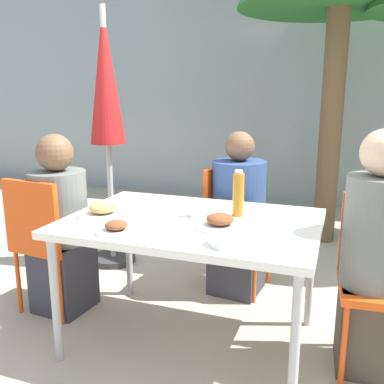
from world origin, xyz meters
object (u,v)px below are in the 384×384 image
Objects in this scene: person_right at (374,260)px; chair_far at (230,217)px; chair_left at (45,235)px; closed_umbrella at (106,94)px; chair_right at (381,268)px; person_left at (60,230)px; drinking_cup at (195,208)px; salad_bowl at (225,240)px; person_far at (238,220)px; bottle at (238,194)px.

chair_far is (-0.91, 0.70, -0.07)m from person_right.
closed_umbrella is (-0.04, 0.88, 0.85)m from chair_left.
person_right is (-0.04, -0.08, 0.07)m from chair_right.
closed_umbrella is (-0.10, 0.80, 0.84)m from person_left.
chair_right is 1.13m from chair_far.
drinking_cup is (-0.96, -0.10, 0.25)m from chair_right.
chair_far is 1.15m from salad_bowl.
chair_far is 5.79× the size of salad_bowl.
person_far is (1.06, 0.70, 0.01)m from chair_left.
person_far is 4.45× the size of bottle.
person_right is 1.39× the size of chair_far.
person_left reaches higher than person_far.
chair_far reaches higher than salad_bowl.
salad_bowl is at bearing -43.13° from closed_umbrella.
chair_left is 0.44× the size of closed_umbrella.
person_right is 1.15m from chair_far.
person_left is 1.16m from closed_umbrella.
bottle is at bearing -10.80° from person_right.
bottle is (0.20, -0.62, 0.33)m from chair_far.
closed_umbrella reaches higher than person_right.
person_far is at bearing 82.52° from drinking_cup.
person_left is at bearing -46.71° from chair_far.
person_right is at bearing -22.90° from closed_umbrella.
chair_far is 0.78× the size of person_far.
chair_far is at bearing -37.35° from chair_right.
person_far is (0.07, -0.06, 0.01)m from chair_far.
person_far reaches higher than chair_left.
drinking_cup is (-0.22, -0.10, -0.07)m from bottle.
chair_right is (1.88, 0.07, -0.02)m from person_left.
person_left is 1.30× the size of chair_far.
person_left is 1.17m from bottle.
closed_umbrella reaches higher than salad_bowl.
person_right reaches higher than drinking_cup.
chair_right is at bearing 5.86° from drinking_cup.
person_right is at bearing -6.58° from bottle.
chair_far is at bearing 88.95° from drinking_cup.
bottle is at bearing 97.04° from salad_bowl.
person_far is 1.08m from salad_bowl.
chair_right is 0.87m from salad_bowl.
chair_right is at bearing 7.26° from person_left.
chair_left reaches higher than drinking_cup.
chair_right is 0.72× the size of person_right.
salad_bowl is (0.26, -1.09, 0.23)m from chair_far.
chair_left is 0.10m from person_left.
closed_umbrella is 1.87m from salad_bowl.
person_left is at bearing 178.03° from drinking_cup.
drinking_cup is at bearing -156.15° from bottle.
closed_umbrella is at bearing -92.19° from person_far.
person_left is 1.01× the size of person_far.
chair_far reaches higher than drinking_cup.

